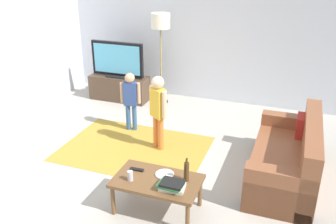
{
  "coord_description": "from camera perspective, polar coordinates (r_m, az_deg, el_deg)",
  "views": [
    {
      "loc": [
        1.72,
        -4.08,
        2.81
      ],
      "look_at": [
        0.0,
        0.6,
        0.65
      ],
      "focal_mm": 39.38,
      "sensor_mm": 36.0,
      "label": 1
    }
  ],
  "objects": [
    {
      "name": "tv",
      "position": [
        7.47,
        -7.84,
        8.0
      ],
      "size": [
        1.1,
        0.28,
        0.71
      ],
      "color": "black",
      "rests_on": "tv_stand"
    },
    {
      "name": "ground",
      "position": [
        5.24,
        -2.29,
        -9.0
      ],
      "size": [
        7.8,
        7.8,
        0.0
      ],
      "primitive_type": "plane",
      "color": "#B2ADA3"
    },
    {
      "name": "soda_can",
      "position": [
        4.27,
        -5.88,
        -9.81
      ],
      "size": [
        0.07,
        0.07,
        0.12
      ],
      "primitive_type": "cylinder",
      "color": "silver",
      "rests_on": "coffee_table"
    },
    {
      "name": "couch",
      "position": [
        5.16,
        18.41,
        -7.16
      ],
      "size": [
        0.8,
        1.8,
        0.86
      ],
      "color": "brown",
      "rests_on": "ground"
    },
    {
      "name": "child_near_tv",
      "position": [
        6.16,
        -5.83,
        2.42
      ],
      "size": [
        0.33,
        0.17,
        1.02
      ],
      "color": "#33598C",
      "rests_on": "ground"
    },
    {
      "name": "plate",
      "position": [
        4.37,
        -0.5,
        -9.62
      ],
      "size": [
        0.22,
        0.22,
        0.02
      ],
      "color": "white",
      "rests_on": "coffee_table"
    },
    {
      "name": "area_rug",
      "position": [
        5.8,
        -5.24,
        -5.63
      ],
      "size": [
        2.2,
        1.6,
        0.01
      ],
      "primitive_type": "cube",
      "color": "#B28C33",
      "rests_on": "ground"
    },
    {
      "name": "coffee_table",
      "position": [
        4.32,
        -1.71,
        -10.94
      ],
      "size": [
        1.0,
        0.6,
        0.42
      ],
      "color": "brown",
      "rests_on": "ground"
    },
    {
      "name": "floor_lamp",
      "position": [
        7.12,
        -1.16,
        13.19
      ],
      "size": [
        0.36,
        0.36,
        1.78
      ],
      "color": "#262626",
      "rests_on": "ground"
    },
    {
      "name": "tv_remote",
      "position": [
        4.47,
        -4.85,
        -8.86
      ],
      "size": [
        0.17,
        0.06,
        0.02
      ],
      "primitive_type": "cube",
      "rotation": [
        0.0,
        0.0,
        0.05
      ],
      "color": "black",
      "rests_on": "coffee_table"
    },
    {
      "name": "wall_back",
      "position": [
        7.43,
        6.53,
        11.95
      ],
      "size": [
        6.0,
        0.12,
        2.7
      ],
      "primitive_type": "cube",
      "color": "silver",
      "rests_on": "ground"
    },
    {
      "name": "tv_stand",
      "position": [
        7.67,
        -7.52,
        3.69
      ],
      "size": [
        1.2,
        0.44,
        0.5
      ],
      "color": "#4C3828",
      "rests_on": "ground"
    },
    {
      "name": "bottle",
      "position": [
        4.22,
        2.87,
        -9.15
      ],
      "size": [
        0.06,
        0.06,
        0.29
      ],
      "color": "#4C3319",
      "rests_on": "coffee_table"
    },
    {
      "name": "book_stack",
      "position": [
        4.11,
        0.59,
        -11.27
      ],
      "size": [
        0.3,
        0.24,
        0.11
      ],
      "color": "white",
      "rests_on": "coffee_table"
    },
    {
      "name": "child_center",
      "position": [
        5.5,
        -1.55,
        0.92
      ],
      "size": [
        0.34,
        0.26,
        1.17
      ],
      "color": "orange",
      "rests_on": "ground"
    }
  ]
}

